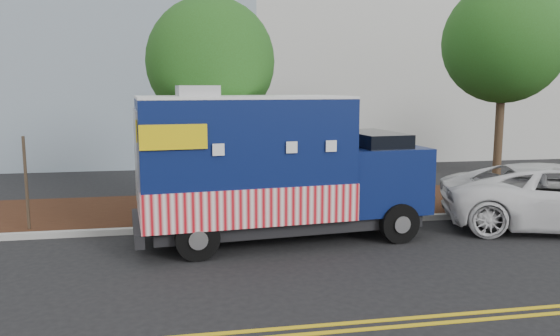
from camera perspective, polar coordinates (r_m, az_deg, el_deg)
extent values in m
plane|color=black|center=(12.55, -3.66, -7.98)|extent=(120.00, 120.00, 0.00)
cube|color=#9E9E99|center=(13.87, -4.36, -6.07)|extent=(120.00, 0.18, 0.15)
cube|color=black|center=(15.90, -5.18, -4.19)|extent=(120.00, 4.00, 0.15)
cube|color=gold|center=(8.42, 0.13, -16.43)|extent=(120.00, 0.10, 0.01)
cube|color=gold|center=(8.20, 0.46, -17.16)|extent=(120.00, 0.10, 0.01)
cylinder|color=#38281C|center=(14.92, -7.07, 1.21)|extent=(0.26, 0.26, 3.36)
sphere|color=#244E15|center=(14.82, -7.25, 10.96)|extent=(3.40, 3.40, 3.40)
cylinder|color=#38281C|center=(18.49, 21.87, 3.02)|extent=(0.26, 0.26, 3.98)
sphere|color=#244E15|center=(18.47, 22.38, 12.07)|extent=(3.73, 3.73, 3.73)
cube|color=#473828|center=(14.40, -24.98, -1.73)|extent=(0.06, 0.06, 2.40)
cube|color=black|center=(12.96, 0.41, -5.32)|extent=(6.33, 2.68, 0.31)
cube|color=#0A174C|center=(12.44, -3.95, 1.19)|extent=(4.84, 2.97, 2.64)
cube|color=red|center=(12.59, -3.91, -3.03)|extent=(4.89, 3.04, 0.82)
cube|color=white|center=(12.34, -4.02, 7.37)|extent=(4.84, 2.97, 0.07)
cube|color=#B7B7BA|center=(12.17, -8.62, 7.96)|extent=(0.96, 0.96, 0.24)
cube|color=#0A174C|center=(13.60, 9.77, -0.86)|extent=(2.20, 2.55, 1.54)
cube|color=black|center=(13.48, 9.64, 2.22)|extent=(1.30, 2.24, 0.71)
cube|color=black|center=(14.16, 13.41, -2.73)|extent=(0.30, 2.20, 0.33)
cube|color=black|center=(12.45, -14.63, -6.02)|extent=(0.44, 2.48, 0.31)
cube|color=#B7B7BA|center=(12.16, -14.75, 1.02)|extent=(0.24, 1.97, 2.09)
cube|color=#B7B7BA|center=(13.77, -3.77, 2.13)|extent=(1.97, 0.24, 1.21)
cube|color=yellow|center=(10.84, -11.06, 3.19)|extent=(1.31, 0.15, 0.49)
cube|color=yellow|center=(13.44, -12.08, 4.15)|extent=(1.31, 0.15, 0.49)
cylinder|color=black|center=(12.86, 12.30, -5.63)|extent=(0.95, 0.40, 0.92)
cylinder|color=black|center=(14.82, 8.18, -3.65)|extent=(0.95, 0.40, 0.92)
cylinder|color=black|center=(11.46, -8.64, -7.27)|extent=(0.95, 0.40, 0.92)
cylinder|color=black|center=(13.61, -9.89, -4.77)|extent=(0.95, 0.40, 0.92)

